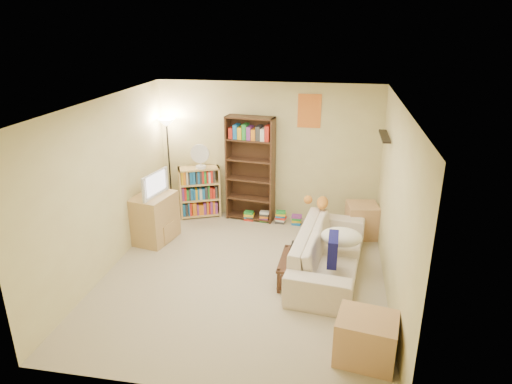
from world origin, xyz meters
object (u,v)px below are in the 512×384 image
at_px(tabby_cat, 320,202).
at_px(tv_stand, 154,218).
at_px(sofa, 329,252).
at_px(tall_bookshelf, 250,167).
at_px(coffee_table, 296,267).
at_px(mug, 301,265).
at_px(desk_fan, 200,156).
at_px(television, 152,184).
at_px(short_bookshelf, 200,192).
at_px(end_cabinet, 366,339).
at_px(floor_lamp, 168,139).
at_px(side_table, 362,220).
at_px(laptop, 300,257).

height_order(tabby_cat, tv_stand, tabby_cat).
xyz_separation_m(sofa, tall_bookshelf, (-1.49, 1.70, 0.69)).
bearing_deg(tv_stand, coffee_table, -8.72).
bearing_deg(mug, desk_fan, 132.75).
relative_size(television, short_bookshelf, 0.74).
height_order(mug, end_cabinet, end_cabinet).
bearing_deg(floor_lamp, desk_fan, -2.67).
height_order(short_bookshelf, side_table, short_bookshelf).
distance_m(laptop, side_table, 1.87).
xyz_separation_m(coffee_table, end_cabinet, (0.90, -1.46, 0.05)).
bearing_deg(sofa, coffee_table, 134.76).
bearing_deg(mug, side_table, 65.35).
distance_m(television, desk_fan, 1.19).
bearing_deg(end_cabinet, floor_lamp, 134.95).
xyz_separation_m(laptop, television, (-2.50, 0.86, 0.63)).
xyz_separation_m(floor_lamp, end_cabinet, (3.45, -3.46, -1.21)).
xyz_separation_m(sofa, television, (-2.90, 0.55, 0.68)).
relative_size(coffee_table, floor_lamp, 0.44).
height_order(short_bookshelf, floor_lamp, floor_lamp).
bearing_deg(desk_fan, coffee_table, -45.24).
distance_m(tall_bookshelf, end_cabinet, 4.08).
distance_m(coffee_table, tv_stand, 2.62).
relative_size(tv_stand, television, 1.13).
height_order(laptop, end_cabinet, end_cabinet).
height_order(television, desk_fan, desk_fan).
relative_size(laptop, short_bookshelf, 0.39).
distance_m(coffee_table, tall_bookshelf, 2.44).
bearing_deg(floor_lamp, television, -84.76).
bearing_deg(television, mug, -102.73).
relative_size(tall_bookshelf, end_cabinet, 3.04).
xyz_separation_m(tall_bookshelf, end_cabinet, (1.94, -3.52, -0.75)).
relative_size(television, floor_lamp, 0.38).
bearing_deg(end_cabinet, tabby_cat, 103.37).
bearing_deg(tv_stand, mug, -12.73).
relative_size(television, tall_bookshelf, 0.37).
xyz_separation_m(coffee_table, side_table, (0.97, 1.67, 0.07)).
xyz_separation_m(tabby_cat, tall_bookshelf, (-1.30, 0.82, 0.28)).
xyz_separation_m(desk_fan, side_table, (2.91, -0.30, -0.91)).
bearing_deg(television, floor_lamp, 16.69).
distance_m(sofa, floor_lamp, 3.61).
height_order(coffee_table, tall_bookshelf, tall_bookshelf).
height_order(laptop, floor_lamp, floor_lamp).
height_order(floor_lamp, side_table, floor_lamp).
xyz_separation_m(floor_lamp, side_table, (3.52, -0.32, -1.18)).
bearing_deg(desk_fan, end_cabinet, -50.32).
height_order(tabby_cat, mug, tabby_cat).
height_order(laptop, side_table, side_table).
bearing_deg(coffee_table, tall_bookshelf, 119.21).
bearing_deg(short_bookshelf, laptop, -66.48).
xyz_separation_m(television, side_table, (3.42, 0.77, -0.71)).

